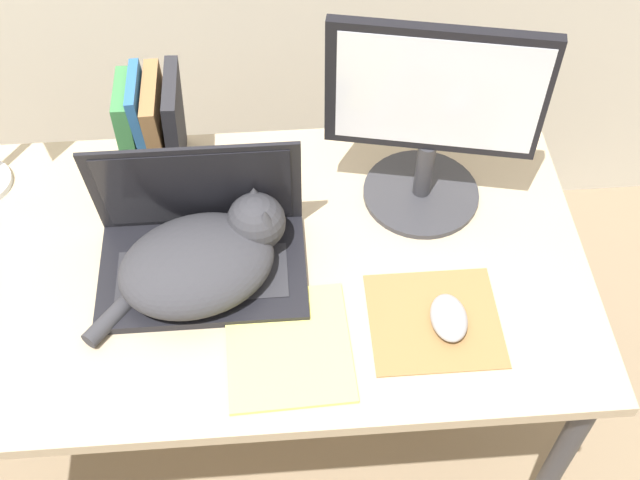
# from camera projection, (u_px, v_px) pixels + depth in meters

# --- Properties ---
(desk) EXTENTS (1.32, 0.72, 0.73)m
(desk) POSITION_uv_depth(u_px,v_px,m) (249.00, 285.00, 1.60)
(desk) COLOR tan
(desk) RESTS_ON ground_plane
(laptop) EXTENTS (0.39, 0.25, 0.26)m
(laptop) POSITION_uv_depth(u_px,v_px,m) (201.00, 246.00, 1.50)
(laptop) COLOR black
(laptop) RESTS_ON desk
(cat) EXTENTS (0.38, 0.30, 0.14)m
(cat) POSITION_uv_depth(u_px,v_px,m) (206.00, 258.00, 1.47)
(cat) COLOR #333338
(cat) RESTS_ON desk
(external_monitor) EXTENTS (0.39, 0.24, 0.42)m
(external_monitor) POSITION_uv_depth(u_px,v_px,m) (432.00, 118.00, 1.48)
(external_monitor) COLOR #333338
(external_monitor) RESTS_ON desk
(mousepad) EXTENTS (0.24, 0.22, 0.00)m
(mousepad) POSITION_uv_depth(u_px,v_px,m) (434.00, 320.00, 1.46)
(mousepad) COLOR olive
(mousepad) RESTS_ON desk
(computer_mouse) EXTENTS (0.07, 0.10, 0.03)m
(computer_mouse) POSITION_uv_depth(u_px,v_px,m) (449.00, 318.00, 1.44)
(computer_mouse) COLOR #99999E
(computer_mouse) RESTS_ON mousepad
(book_row) EXTENTS (0.13, 0.17, 0.24)m
(book_row) POSITION_uv_depth(u_px,v_px,m) (153.00, 128.00, 1.61)
(book_row) COLOR #387A42
(book_row) RESTS_ON desk
(notepad) EXTENTS (0.23, 0.25, 0.01)m
(notepad) POSITION_uv_depth(u_px,v_px,m) (288.00, 346.00, 1.42)
(notepad) COLOR #E5DB6B
(notepad) RESTS_ON desk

